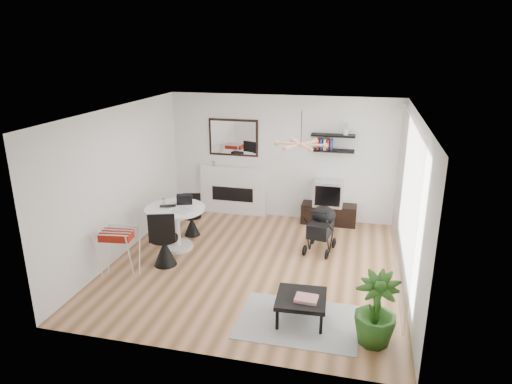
% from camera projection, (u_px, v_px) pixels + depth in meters
% --- Properties ---
extents(floor, '(5.00, 5.00, 0.00)m').
position_uv_depth(floor, '(255.00, 265.00, 8.04)').
color(floor, brown).
rests_on(floor, ground).
extents(ceiling, '(5.00, 5.00, 0.00)m').
position_uv_depth(ceiling, '(255.00, 112.00, 7.19)').
color(ceiling, white).
rests_on(ceiling, wall_back).
extents(wall_back, '(5.00, 0.00, 5.00)m').
position_uv_depth(wall_back, '(282.00, 158.00, 9.92)').
color(wall_back, white).
rests_on(wall_back, floor).
extents(wall_left, '(0.00, 5.00, 5.00)m').
position_uv_depth(wall_left, '(120.00, 183.00, 8.17)').
color(wall_left, white).
rests_on(wall_left, floor).
extents(wall_right, '(0.00, 5.00, 5.00)m').
position_uv_depth(wall_right, '(412.00, 205.00, 7.06)').
color(wall_right, white).
rests_on(wall_right, floor).
extents(sheer_curtain, '(0.04, 3.60, 2.60)m').
position_uv_depth(sheer_curtain, '(404.00, 200.00, 7.27)').
color(sheer_curtain, white).
rests_on(sheer_curtain, wall_right).
extents(fireplace, '(1.50, 0.17, 2.16)m').
position_uv_depth(fireplace, '(233.00, 184.00, 10.31)').
color(fireplace, white).
rests_on(fireplace, floor).
extents(shelf_lower, '(0.90, 0.25, 0.04)m').
position_uv_depth(shelf_lower, '(332.00, 151.00, 9.49)').
color(shelf_lower, black).
rests_on(shelf_lower, wall_back).
extents(shelf_upper, '(0.90, 0.25, 0.04)m').
position_uv_depth(shelf_upper, '(333.00, 135.00, 9.39)').
color(shelf_upper, black).
rests_on(shelf_upper, wall_back).
extents(pendant_lamp, '(0.90, 0.90, 0.10)m').
position_uv_depth(pendant_lamp, '(301.00, 144.00, 7.49)').
color(pendant_lamp, tan).
rests_on(pendant_lamp, ceiling).
extents(tv_console, '(1.16, 0.41, 0.44)m').
position_uv_depth(tv_console, '(329.00, 214.00, 9.84)').
color(tv_console, black).
rests_on(tv_console, floor).
extents(crt_tv, '(0.62, 0.54, 0.54)m').
position_uv_depth(crt_tv, '(329.00, 192.00, 9.69)').
color(crt_tv, silver).
rests_on(crt_tv, tv_console).
extents(dining_table, '(1.12, 1.12, 0.82)m').
position_uv_depth(dining_table, '(176.00, 221.00, 8.56)').
color(dining_table, white).
rests_on(dining_table, floor).
extents(laptop, '(0.35, 0.29, 0.02)m').
position_uv_depth(laptop, '(168.00, 207.00, 8.48)').
color(laptop, black).
rests_on(laptop, dining_table).
extents(black_bag, '(0.33, 0.26, 0.18)m').
position_uv_depth(black_bag, '(184.00, 199.00, 8.66)').
color(black_bag, black).
rests_on(black_bag, dining_table).
extents(newspaper, '(0.41, 0.37, 0.01)m').
position_uv_depth(newspaper, '(183.00, 211.00, 8.31)').
color(newspaper, silver).
rests_on(newspaper, dining_table).
extents(drinking_glass, '(0.05, 0.05, 0.09)m').
position_uv_depth(drinking_glass, '(164.00, 201.00, 8.69)').
color(drinking_glass, white).
rests_on(drinking_glass, dining_table).
extents(chair_far, '(0.43, 0.44, 0.84)m').
position_uv_depth(chair_far, '(192.00, 222.00, 9.25)').
color(chair_far, black).
rests_on(chair_far, floor).
extents(chair_near, '(0.54, 0.55, 1.04)m').
position_uv_depth(chair_near, '(164.00, 248.00, 7.95)').
color(chair_near, black).
rests_on(chair_near, floor).
extents(drying_rack, '(0.64, 0.61, 0.87)m').
position_uv_depth(drying_rack, '(119.00, 252.00, 7.51)').
color(drying_rack, white).
rests_on(drying_rack, floor).
extents(stroller, '(0.58, 0.81, 0.94)m').
position_uv_depth(stroller, '(321.00, 230.00, 8.52)').
color(stroller, black).
rests_on(stroller, floor).
extents(rug, '(1.67, 1.21, 0.01)m').
position_uv_depth(rug, '(298.00, 321.00, 6.41)').
color(rug, gray).
rests_on(rug, floor).
extents(coffee_table, '(0.73, 0.73, 0.36)m').
position_uv_depth(coffee_table, '(301.00, 299.00, 6.37)').
color(coffee_table, black).
rests_on(coffee_table, rug).
extents(magazines, '(0.32, 0.26, 0.04)m').
position_uv_depth(magazines, '(306.00, 299.00, 6.27)').
color(magazines, '#CF333E').
rests_on(magazines, coffee_table).
extents(potted_plant, '(0.70, 0.70, 0.99)m').
position_uv_depth(potted_plant, '(376.00, 309.00, 5.82)').
color(potted_plant, '#255518').
rests_on(potted_plant, floor).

